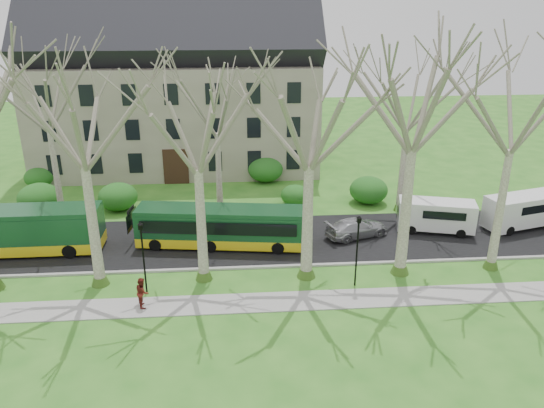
{
  "coord_description": "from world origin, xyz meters",
  "views": [
    {
      "loc": [
        -0.9,
        -27.64,
        15.78
      ],
      "look_at": [
        1.45,
        3.0,
        3.68
      ],
      "focal_mm": 35.0,
      "sensor_mm": 36.0,
      "label": 1
    }
  ],
  "objects_px": {
    "bus_follow": "(221,226)",
    "van_b": "(522,211)",
    "bus_lead": "(3,231)",
    "van_a": "(436,216)",
    "pedestrian_b": "(142,292)",
    "sedan": "(357,228)"
  },
  "relations": [
    {
      "from": "bus_follow",
      "to": "bus_lead",
      "type": "bearing_deg",
      "value": -172.23
    },
    {
      "from": "van_b",
      "to": "pedestrian_b",
      "type": "relative_size",
      "value": 3.3
    },
    {
      "from": "bus_follow",
      "to": "pedestrian_b",
      "type": "distance_m",
      "value": 8.34
    },
    {
      "from": "sedan",
      "to": "van_a",
      "type": "bearing_deg",
      "value": -105.16
    },
    {
      "from": "sedan",
      "to": "pedestrian_b",
      "type": "relative_size",
      "value": 2.64
    },
    {
      "from": "van_a",
      "to": "van_b",
      "type": "distance_m",
      "value": 6.47
    },
    {
      "from": "bus_follow",
      "to": "van_b",
      "type": "height_order",
      "value": "bus_follow"
    },
    {
      "from": "sedan",
      "to": "van_b",
      "type": "xyz_separation_m",
      "value": [
        12.26,
        0.67,
        0.57
      ]
    },
    {
      "from": "bus_lead",
      "to": "van_b",
      "type": "xyz_separation_m",
      "value": [
        35.69,
        1.36,
        -0.33
      ]
    },
    {
      "from": "sedan",
      "to": "pedestrian_b",
      "type": "distance_m",
      "value": 15.69
    },
    {
      "from": "van_a",
      "to": "van_b",
      "type": "relative_size",
      "value": 0.94
    },
    {
      "from": "bus_lead",
      "to": "bus_follow",
      "type": "xyz_separation_m",
      "value": [
        14.02,
        -0.01,
        -0.16
      ]
    },
    {
      "from": "bus_follow",
      "to": "van_b",
      "type": "relative_size",
      "value": 1.99
    },
    {
      "from": "bus_lead",
      "to": "bus_follow",
      "type": "height_order",
      "value": "bus_lead"
    },
    {
      "from": "sedan",
      "to": "bus_follow",
      "type": "bearing_deg",
      "value": 74.65
    },
    {
      "from": "bus_lead",
      "to": "van_b",
      "type": "distance_m",
      "value": 35.72
    },
    {
      "from": "bus_follow",
      "to": "pedestrian_b",
      "type": "height_order",
      "value": "bus_follow"
    },
    {
      "from": "van_b",
      "to": "bus_follow",
      "type": "bearing_deg",
      "value": 168.71
    },
    {
      "from": "bus_lead",
      "to": "sedan",
      "type": "xyz_separation_m",
      "value": [
        23.44,
        0.69,
        -0.9
      ]
    },
    {
      "from": "bus_lead",
      "to": "pedestrian_b",
      "type": "relative_size",
      "value": 7.3
    },
    {
      "from": "bus_follow",
      "to": "van_a",
      "type": "distance_m",
      "value": 15.25
    },
    {
      "from": "bus_lead",
      "to": "van_a",
      "type": "relative_size",
      "value": 2.37
    }
  ]
}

